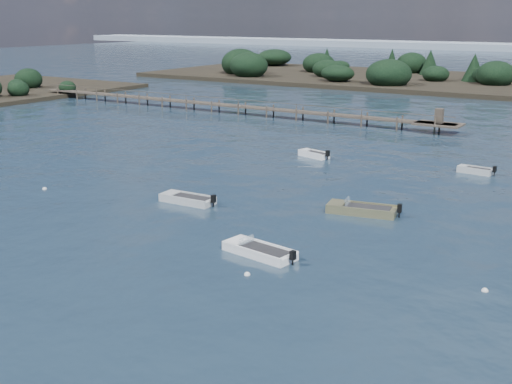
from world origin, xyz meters
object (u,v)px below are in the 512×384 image
Objects in this scene: tender_far_grey_b at (475,172)px; jetty at (242,107)px; dinghy_mid_grey at (187,201)px; tender_far_white at (314,155)px; dinghy_mid_white_a at (259,252)px; dinghy_mid_white_b at (361,211)px.

jetty reaches higher than tender_far_grey_b.
jetty is at bearing 154.11° from tender_far_grey_b.
jetty reaches higher than dinghy_mid_grey.
tender_far_white is 1.09× the size of tender_far_grey_b.
jetty reaches higher than tender_far_white.
dinghy_mid_grey is at bearing -61.30° from jetty.
tender_far_white reaches higher than dinghy_mid_grey.
dinghy_mid_white_a is at bearing -54.99° from jetty.
dinghy_mid_white_b is (10.58, -13.53, -0.00)m from tender_far_white.
dinghy_mid_white_b is (11.05, 4.15, 0.01)m from dinghy_mid_grey.
dinghy_mid_white_a is 50.68m from jetty.
dinghy_mid_white_a is 1.48× the size of tender_far_grey_b.
jetty is (-30.64, 31.63, 0.83)m from dinghy_mid_white_b.
dinghy_mid_white_b is at bearing -51.96° from tender_far_white.
tender_far_grey_b is at bearing -25.89° from jetty.
tender_far_grey_b is (4.90, 25.02, 0.01)m from dinghy_mid_white_a.
tender_far_white is at bearing 88.48° from dinghy_mid_grey.
dinghy_mid_white_a is (9.48, -5.72, -0.01)m from dinghy_mid_grey.
tender_far_grey_b is (14.38, 19.29, 0.00)m from dinghy_mid_grey.
jetty is (-29.07, 41.51, 0.85)m from dinghy_mid_white_a.
jetty is at bearing 118.70° from dinghy_mid_grey.
tender_far_grey_b is at bearing 78.91° from dinghy_mid_white_a.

